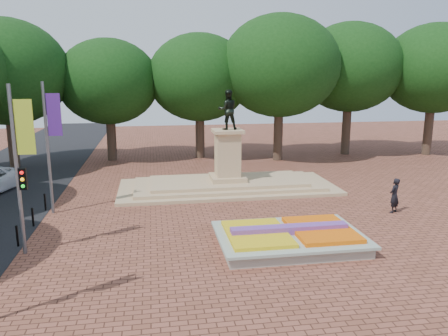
# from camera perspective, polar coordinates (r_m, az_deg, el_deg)

# --- Properties ---
(ground) EXTENTS (90.00, 90.00, 0.00)m
(ground) POSITION_cam_1_polar(r_m,az_deg,el_deg) (21.20, 4.22, -8.18)
(ground) COLOR brown
(ground) RESTS_ON ground
(flower_bed) EXTENTS (6.30, 4.30, 0.91)m
(flower_bed) POSITION_cam_1_polar(r_m,az_deg,el_deg) (19.53, 8.60, -8.92)
(flower_bed) COLOR gray
(flower_bed) RESTS_ON ground
(monument) EXTENTS (14.00, 6.00, 6.40)m
(monument) POSITION_cam_1_polar(r_m,az_deg,el_deg) (28.46, 0.47, -0.99)
(monument) COLOR tan
(monument) RESTS_ON ground
(tree_row_back) EXTENTS (44.80, 8.80, 10.43)m
(tree_row_back) POSITION_cam_1_polar(r_m,az_deg,el_deg) (37.97, 1.37, 11.12)
(tree_row_back) COLOR #382C1E
(tree_row_back) RESTS_ON ground
(banner_poles) EXTENTS (0.88, 11.17, 7.00)m
(banner_poles) POSITION_cam_1_polar(r_m,az_deg,el_deg) (19.08, -25.40, 0.46)
(banner_poles) COLOR slate
(banner_poles) RESTS_ON ground
(bollard_row) EXTENTS (0.12, 13.12, 0.98)m
(bollard_row) POSITION_cam_1_polar(r_m,az_deg,el_deg) (19.96, -26.41, -9.18)
(bollard_row) COLOR black
(bollard_row) RESTS_ON ground
(pedestrian) EXTENTS (0.83, 0.76, 1.90)m
(pedestrian) POSITION_cam_1_polar(r_m,az_deg,el_deg) (25.31, 21.37, -3.36)
(pedestrian) COLOR black
(pedestrian) RESTS_ON ground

